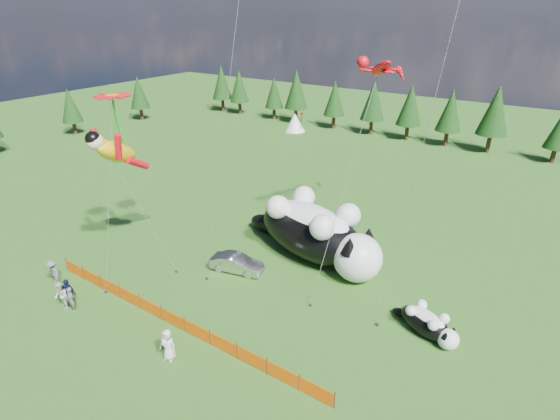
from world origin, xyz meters
The scene contains 16 objects.
ground centered at (0.00, 0.00, 0.00)m, with size 160.00×160.00×0.00m, color #0F3609.
safety_fence centered at (0.00, -3.00, 0.50)m, with size 22.06×0.06×1.10m.
tree_line centered at (0.00, 45.00, 4.00)m, with size 90.00×4.00×8.00m, color black, non-canonical shape.
festival_tents centered at (11.00, 40.00, 1.40)m, with size 50.00×3.20×2.80m, color white, non-canonical shape.
cat_large centered at (3.27, 8.82, 2.25)m, with size 12.94×6.77×4.73m.
cat_small centered at (13.15, 4.83, 0.79)m, with size 4.41×2.75×1.66m.
car centered at (-0.58, 3.92, 0.65)m, with size 1.38×3.97×1.31m, color silver.
spectator_a centered at (-6.43, -5.57, 0.88)m, with size 0.64×0.42×1.75m, color slate.
spectator_b centered at (-7.13, -5.77, 0.98)m, with size 0.95×0.56×1.96m, color silver.
spectator_c centered at (-7.15, -5.26, 0.98)m, with size 1.15×0.59×1.96m, color #121933.
spectator_d centered at (-10.18, -4.48, 0.95)m, with size 1.23×0.63×1.90m, color slate.
spectator_e centered at (1.84, -5.09, 0.98)m, with size 0.96×0.63×1.97m, color silver.
superhero_kite centered at (-8.08, 0.69, 8.70)m, with size 6.62×5.58×11.17m.
gecko_kite centered at (5.52, 13.10, 13.83)m, with size 5.39×12.83×16.84m.
flower_kite centered at (-8.00, 0.97, 12.28)m, with size 3.04×5.53×13.09m.
diamond_kite_a centered at (0.13, 4.26, 17.65)m, with size 2.53×2.94×19.64m.
Camera 1 is at (17.19, -17.06, 17.78)m, focal length 28.00 mm.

